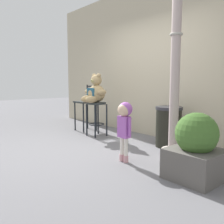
{
  "coord_description": "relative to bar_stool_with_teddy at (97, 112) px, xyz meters",
  "views": [
    {
      "loc": [
        3.41,
        -2.23,
        1.15
      ],
      "look_at": [
        0.08,
        0.57,
        0.61
      ],
      "focal_mm": 39.59,
      "sensor_mm": 36.0,
      "label": 1
    }
  ],
  "objects": [
    {
      "name": "bar_chair_empty",
      "position": [
        -0.63,
        0.18,
        0.11
      ],
      "size": [
        0.42,
        0.42,
        1.07
      ],
      "color": "#252B2B",
      "rests_on": "ground_plane"
    },
    {
      "name": "bar_stool_with_teddy",
      "position": [
        0.0,
        0.0,
        0.0
      ],
      "size": [
        0.4,
        0.4,
        0.71
      ],
      "color": "#252B2B",
      "rests_on": "ground_plane"
    },
    {
      "name": "child_walking",
      "position": [
        1.61,
        -0.71,
        0.11
      ],
      "size": [
        0.27,
        0.22,
        0.86
      ],
      "rotation": [
        0.0,
        0.0,
        1.12
      ],
      "color": "#CC9198",
      "rests_on": "ground_plane"
    },
    {
      "name": "building_wall",
      "position": [
        0.72,
        1.04,
        1.07
      ],
      "size": [
        6.76,
        0.3,
        3.17
      ],
      "primitive_type": "cube",
      "color": "#BCB093",
      "rests_on": "ground_plane"
    },
    {
      "name": "ground_plane",
      "position": [
        0.72,
        -0.83,
        -0.51
      ],
      "size": [
        24.0,
        24.0,
        0.0
      ],
      "primitive_type": "plane",
      "color": "slate"
    },
    {
      "name": "trash_bin",
      "position": [
        1.51,
        0.45,
        -0.16
      ],
      "size": [
        0.47,
        0.47,
        0.71
      ],
      "color": "black",
      "rests_on": "ground_plane"
    },
    {
      "name": "lamppost",
      "position": [
        2.03,
        -0.14,
        0.74
      ],
      "size": [
        0.32,
        0.32,
        3.11
      ],
      "color": "#B3A99E",
      "rests_on": "ground_plane"
    },
    {
      "name": "planter_with_shrub",
      "position": [
        2.62,
        -0.5,
        -0.15
      ],
      "size": [
        0.59,
        0.59,
        0.8
      ],
      "color": "#57524E",
      "rests_on": "ground_plane"
    },
    {
      "name": "teddy_bear",
      "position": [
        0.0,
        -0.03,
        0.42
      ],
      "size": [
        0.57,
        0.51,
        0.6
      ],
      "color": "tan",
      "rests_on": "bar_stool_with_teddy"
    }
  ]
}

